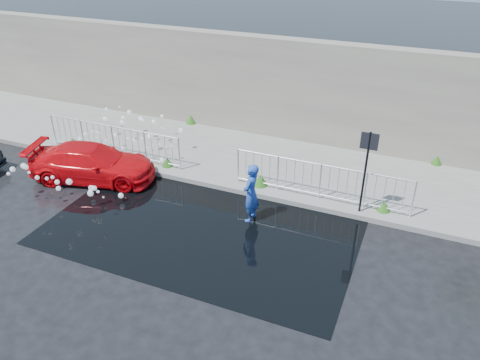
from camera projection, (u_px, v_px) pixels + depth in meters
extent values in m
plane|color=black|center=(168.00, 243.00, 11.77)|extent=(90.00, 90.00, 0.00)
cube|color=slate|center=(244.00, 158.00, 15.75)|extent=(30.00, 4.00, 0.15)
cube|color=slate|center=(218.00, 185.00, 14.14)|extent=(30.00, 0.25, 0.16)
cube|color=#6B625A|center=(267.00, 87.00, 16.62)|extent=(30.00, 0.60, 3.50)
cube|color=black|center=(204.00, 226.00, 12.40)|extent=(8.00, 5.00, 0.01)
cylinder|color=black|center=(364.00, 176.00, 12.23)|extent=(0.06, 0.06, 2.50)
cube|color=black|center=(370.00, 141.00, 11.74)|extent=(0.45, 0.04, 0.45)
cylinder|color=silver|center=(54.00, 129.00, 16.31)|extent=(0.05, 0.05, 1.10)
cylinder|color=silver|center=(179.00, 154.00, 14.62)|extent=(0.05, 0.05, 1.10)
cylinder|color=silver|center=(111.00, 126.00, 15.21)|extent=(5.00, 0.04, 0.04)
cylinder|color=silver|center=(115.00, 153.00, 15.68)|extent=(5.00, 0.04, 0.04)
cylinder|color=silver|center=(238.00, 165.00, 13.95)|extent=(0.05, 0.05, 1.10)
cylinder|color=silver|center=(413.00, 199.00, 12.26)|extent=(0.05, 0.05, 1.10)
cylinder|color=silver|center=(322.00, 165.00, 12.85)|extent=(5.00, 0.04, 0.04)
cylinder|color=silver|center=(319.00, 194.00, 13.31)|extent=(5.00, 0.04, 0.04)
cone|color=#1E5617|center=(73.00, 142.00, 16.30)|extent=(0.40, 0.40, 0.34)
cone|color=#1E5617|center=(167.00, 162.00, 15.03)|extent=(0.36, 0.36, 0.30)
cone|color=#1E5617|center=(260.00, 180.00, 13.93)|extent=(0.44, 0.44, 0.36)
cone|color=#1E5617|center=(384.00, 206.00, 12.74)|extent=(0.38, 0.38, 0.29)
cone|color=#1E5617|center=(191.00, 119.00, 18.17)|extent=(0.42, 0.42, 0.34)
cone|color=#1E5617|center=(437.00, 160.00, 15.14)|extent=(0.34, 0.34, 0.31)
sphere|color=white|center=(172.00, 146.00, 15.18)|extent=(0.10, 0.10, 0.10)
sphere|color=white|center=(123.00, 118.00, 16.70)|extent=(0.12, 0.12, 0.12)
sphere|color=white|center=(79.00, 139.00, 16.12)|extent=(0.17, 0.17, 0.17)
sphere|color=white|center=(100.00, 125.00, 16.49)|extent=(0.07, 0.07, 0.07)
sphere|color=white|center=(100.00, 150.00, 15.82)|extent=(0.08, 0.08, 0.08)
sphere|color=white|center=(136.00, 158.00, 15.33)|extent=(0.12, 0.12, 0.12)
sphere|color=white|center=(146.00, 162.00, 15.17)|extent=(0.10, 0.10, 0.10)
sphere|color=white|center=(119.00, 107.00, 17.26)|extent=(0.06, 0.06, 0.06)
sphere|color=white|center=(162.00, 116.00, 16.70)|extent=(0.12, 0.12, 0.12)
sphere|color=white|center=(129.00, 112.00, 16.94)|extent=(0.16, 0.16, 0.16)
sphere|color=white|center=(122.00, 122.00, 16.41)|extent=(0.15, 0.15, 0.15)
sphere|color=white|center=(118.00, 155.00, 15.27)|extent=(0.06, 0.06, 0.06)
sphere|color=white|center=(115.00, 135.00, 16.09)|extent=(0.12, 0.12, 0.12)
sphere|color=white|center=(128.00, 139.00, 15.59)|extent=(0.10, 0.10, 0.10)
sphere|color=white|center=(162.00, 160.00, 14.97)|extent=(0.16, 0.16, 0.16)
sphere|color=white|center=(162.00, 128.00, 15.89)|extent=(0.07, 0.07, 0.07)
sphere|color=white|center=(142.00, 139.00, 15.68)|extent=(0.08, 0.08, 0.08)
sphere|color=white|center=(99.00, 133.00, 16.10)|extent=(0.10, 0.10, 0.10)
sphere|color=white|center=(113.00, 142.00, 15.72)|extent=(0.10, 0.10, 0.10)
sphere|color=white|center=(134.00, 141.00, 15.54)|extent=(0.13, 0.13, 0.13)
sphere|color=white|center=(150.00, 136.00, 15.79)|extent=(0.18, 0.18, 0.18)
sphere|color=white|center=(156.00, 135.00, 15.73)|extent=(0.08, 0.08, 0.08)
sphere|color=white|center=(96.00, 138.00, 16.16)|extent=(0.08, 0.08, 0.08)
sphere|color=white|center=(97.00, 132.00, 16.03)|extent=(0.07, 0.07, 0.07)
sphere|color=white|center=(122.00, 149.00, 15.37)|extent=(0.09, 0.09, 0.09)
sphere|color=white|center=(154.00, 121.00, 16.17)|extent=(0.14, 0.14, 0.14)
sphere|color=white|center=(107.00, 146.00, 15.60)|extent=(0.07, 0.07, 0.07)
sphere|color=white|center=(181.00, 130.00, 15.74)|extent=(0.16, 0.16, 0.16)
sphere|color=white|center=(141.00, 119.00, 16.54)|extent=(0.16, 0.16, 0.16)
sphere|color=white|center=(106.00, 109.00, 17.36)|extent=(0.10, 0.10, 0.10)
sphere|color=white|center=(93.00, 132.00, 16.48)|extent=(0.10, 0.10, 0.10)
sphere|color=white|center=(101.00, 154.00, 15.60)|extent=(0.09, 0.09, 0.09)
sphere|color=white|center=(166.00, 147.00, 15.15)|extent=(0.06, 0.06, 0.06)
sphere|color=white|center=(105.00, 119.00, 16.79)|extent=(0.16, 0.16, 0.16)
sphere|color=white|center=(160.00, 145.00, 15.51)|extent=(0.07, 0.07, 0.07)
sphere|color=white|center=(106.00, 140.00, 15.82)|extent=(0.09, 0.09, 0.09)
sphere|color=white|center=(142.00, 120.00, 16.25)|extent=(0.12, 0.12, 0.12)
sphere|color=white|center=(85.00, 134.00, 16.14)|extent=(0.12, 0.12, 0.12)
sphere|color=white|center=(107.00, 152.00, 15.46)|extent=(0.09, 0.09, 0.09)
sphere|color=white|center=(146.00, 149.00, 15.27)|extent=(0.12, 0.12, 0.12)
sphere|color=white|center=(26.00, 167.00, 13.87)|extent=(0.15, 0.15, 0.15)
sphere|color=white|center=(98.00, 192.00, 12.49)|extent=(0.09, 0.09, 0.09)
sphere|color=white|center=(94.00, 188.00, 13.02)|extent=(0.14, 0.14, 0.14)
sphere|color=white|center=(12.00, 171.00, 12.79)|extent=(0.07, 0.07, 0.07)
sphere|color=white|center=(53.00, 177.00, 13.35)|extent=(0.11, 0.11, 0.11)
sphere|color=white|center=(103.00, 197.00, 13.31)|extent=(0.06, 0.06, 0.06)
sphere|color=white|center=(13.00, 169.00, 13.25)|extent=(0.15, 0.15, 0.15)
sphere|color=white|center=(90.00, 191.00, 12.21)|extent=(0.11, 0.11, 0.11)
sphere|color=white|center=(45.00, 174.00, 14.16)|extent=(0.10, 0.10, 0.10)
sphere|color=white|center=(121.00, 196.00, 13.39)|extent=(0.16, 0.16, 0.16)
sphere|color=white|center=(8.00, 174.00, 13.03)|extent=(0.10, 0.10, 0.10)
sphere|color=white|center=(29.00, 173.00, 12.86)|extent=(0.08, 0.08, 0.08)
sphere|color=white|center=(90.00, 193.00, 13.02)|extent=(0.17, 0.17, 0.17)
sphere|color=white|center=(57.00, 182.00, 12.39)|extent=(0.13, 0.13, 0.13)
sphere|color=white|center=(58.00, 188.00, 12.21)|extent=(0.13, 0.13, 0.13)
sphere|color=white|center=(47.00, 179.00, 13.71)|extent=(0.11, 0.11, 0.11)
sphere|color=white|center=(24.00, 166.00, 13.62)|extent=(0.17, 0.17, 0.17)
sphere|color=white|center=(69.00, 182.00, 12.73)|extent=(0.17, 0.17, 0.17)
sphere|color=white|center=(91.00, 188.00, 13.65)|extent=(0.15, 0.15, 0.15)
sphere|color=white|center=(37.00, 178.00, 12.80)|extent=(0.12, 0.12, 0.12)
imported|color=red|center=(92.00, 163.00, 14.39)|extent=(4.12, 2.50, 1.12)
imported|color=#2245AA|center=(251.00, 193.00, 12.29)|extent=(0.42, 0.62, 1.65)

